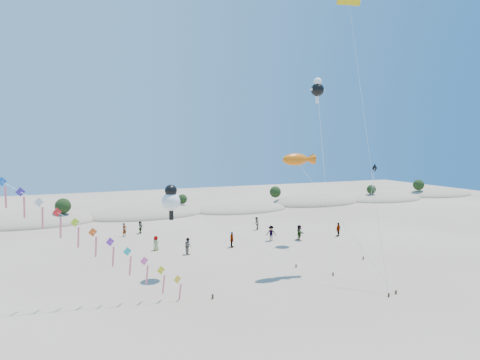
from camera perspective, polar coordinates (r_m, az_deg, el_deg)
ground at (r=24.33m, az=5.73°, el=-22.86°), size 160.00×160.00×0.00m
dune_ridge at (r=65.98m, az=-12.31°, el=-4.76°), size 145.30×11.49×5.57m
fish_kite at (r=35.31m, az=8.36°, el=2.89°), size 5.81×8.12×10.59m
cartoon_kite_low at (r=34.53m, az=-9.76°, el=-2.73°), size 11.97×2.81×7.98m
cartoon_kite_high at (r=48.41m, az=10.97°, el=12.65°), size 7.01×12.82×19.02m
parafoil_kite at (r=41.83m, az=15.29°, el=22.75°), size 4.04×9.92×25.11m
dark_kite at (r=48.47m, az=18.27°, el=-1.12°), size 7.96×7.48×8.99m
beachgoers at (r=47.77m, az=-0.31°, el=-7.56°), size 25.32×12.97×1.82m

